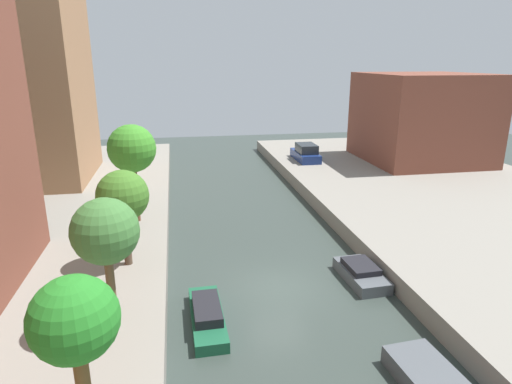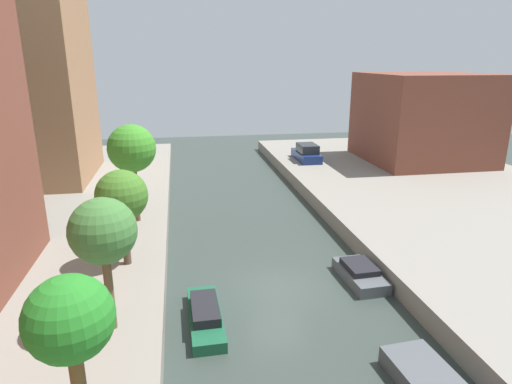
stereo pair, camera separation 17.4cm
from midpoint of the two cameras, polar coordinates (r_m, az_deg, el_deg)
name	(u,v)px [view 2 (the right image)]	position (r m, az deg, el deg)	size (l,w,h in m)	color
ground_plane	(277,288)	(20.68, 2.96, -12.33)	(84.00, 84.00, 0.00)	#333D38
apartment_tower_far	(8,41)	(38.26, -29.44, 16.72)	(10.00, 10.01, 20.70)	#9E704C
low_block_right	(423,118)	(43.45, 20.96, 8.99)	(10.00, 10.28, 7.88)	brown
street_tree_1	(70,322)	(11.06, -22.60, -15.33)	(2.03, 2.03, 4.53)	brown
street_tree_2	(103,232)	(15.35, -18.96, -4.96)	(2.24, 2.24, 4.79)	brown
street_tree_3	(122,197)	(20.29, -16.83, -0.58)	(2.32, 2.32, 4.46)	#4F3D2D
street_tree_4	(132,149)	(25.62, -15.66, 5.36)	(2.69, 2.69, 5.64)	brown
parked_car	(307,153)	(41.38, 6.72, 5.00)	(1.86, 4.41, 1.56)	navy
moored_boat_left_2	(205,315)	(18.19, -6.32, -15.59)	(1.31, 4.24, 0.85)	#195638
moored_boat_right_3	(360,274)	(21.69, 13.59, -10.29)	(1.67, 3.37, 0.83)	#4C5156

